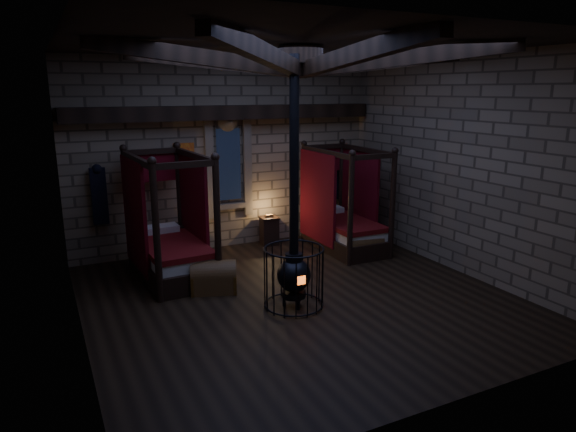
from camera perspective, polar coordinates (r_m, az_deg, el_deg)
name	(u,v)px	position (r m, az deg, el deg)	size (l,w,h in m)	color
room	(298,76)	(8.41, 1.08, 15.32)	(7.02, 7.02, 4.29)	black
bed_left	(170,246)	(10.17, -12.98, -3.32)	(1.31, 2.33, 2.37)	black
bed_right	(343,224)	(11.75, 6.09, -0.85)	(1.18, 2.19, 2.27)	black
trunk_left	(214,278)	(9.34, -8.24, -6.79)	(0.92, 0.74, 0.59)	brown
trunk_right	(361,246)	(11.12, 8.09, -3.27)	(0.88, 0.57, 0.64)	brown
nightstand_left	(185,240)	(11.30, -11.38, -2.64)	(0.45, 0.43, 0.89)	black
nightstand_right	(269,231)	(11.96, -2.09, -1.63)	(0.46, 0.44, 0.72)	black
stove	(294,271)	(8.50, 0.65, -6.17)	(1.00, 1.00, 4.05)	black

